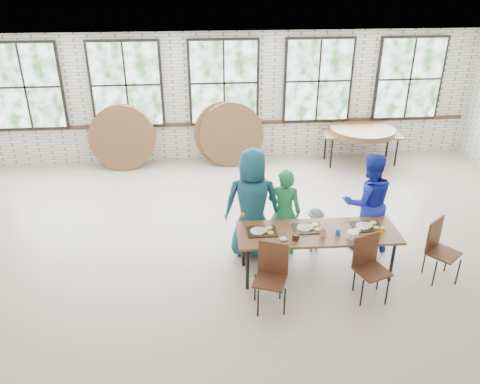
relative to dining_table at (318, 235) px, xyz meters
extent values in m
plane|color=#B8AA92|center=(-1.09, 0.41, -0.69)|extent=(12.00, 12.00, 0.00)
plane|color=white|center=(-1.09, 0.41, 2.31)|extent=(12.00, 12.00, 0.00)
plane|color=silver|center=(-1.09, 4.91, 0.81)|extent=(12.00, 0.00, 12.00)
cube|color=#422819|center=(-1.09, 4.88, 0.21)|extent=(11.80, 0.05, 0.08)
cube|color=black|center=(-5.49, 4.85, 1.19)|extent=(1.62, 0.05, 1.97)
cube|color=white|center=(-5.49, 4.82, 1.19)|extent=(1.50, 0.01, 1.85)
cube|color=black|center=(-3.29, 4.85, 1.19)|extent=(1.62, 0.05, 1.97)
cube|color=white|center=(-3.29, 4.82, 1.19)|extent=(1.50, 0.01, 1.85)
cube|color=black|center=(-1.09, 4.85, 1.19)|extent=(1.62, 0.05, 1.97)
cube|color=white|center=(-1.09, 4.82, 1.19)|extent=(1.50, 0.01, 1.85)
cube|color=black|center=(1.11, 4.85, 1.19)|extent=(1.62, 0.05, 1.97)
cube|color=white|center=(1.11, 4.82, 1.19)|extent=(1.50, 0.01, 1.85)
cube|color=black|center=(3.31, 4.85, 1.19)|extent=(1.62, 0.05, 1.97)
cube|color=white|center=(3.31, 4.82, 1.19)|extent=(1.50, 0.01, 1.85)
cube|color=brown|center=(0.00, 0.00, 0.03)|extent=(2.42, 0.86, 0.04)
cylinder|color=black|center=(-1.08, -0.30, -0.34)|extent=(0.05, 0.05, 0.70)
cylinder|color=black|center=(-1.08, 0.30, -0.34)|extent=(0.05, 0.05, 0.70)
cylinder|color=black|center=(1.08, -0.30, -0.34)|extent=(0.05, 0.05, 0.70)
cylinder|color=black|center=(1.08, 0.30, -0.34)|extent=(0.05, 0.05, 0.70)
cube|color=#512B1B|center=(-0.82, -0.74, -0.24)|extent=(0.53, 0.52, 0.03)
cube|color=#512B1B|center=(-0.76, -0.57, 0.01)|extent=(0.40, 0.18, 0.50)
cylinder|color=black|center=(-1.00, -0.91, -0.47)|extent=(0.02, 0.02, 0.44)
cylinder|color=black|center=(-1.00, -0.57, -0.47)|extent=(0.02, 0.02, 0.44)
cylinder|color=black|center=(-0.64, -0.91, -0.47)|extent=(0.02, 0.02, 0.44)
cylinder|color=black|center=(-0.64, -0.57, -0.47)|extent=(0.02, 0.02, 0.44)
cube|color=#512B1B|center=(0.64, -0.66, -0.24)|extent=(0.53, 0.52, 0.03)
cube|color=#512B1B|center=(0.57, -0.48, 0.01)|extent=(0.41, 0.17, 0.50)
cylinder|color=black|center=(0.46, -0.83, -0.47)|extent=(0.02, 0.02, 0.44)
cylinder|color=black|center=(0.46, -0.49, -0.47)|extent=(0.02, 0.02, 0.44)
cylinder|color=black|center=(0.82, -0.83, -0.47)|extent=(0.02, 0.02, 0.44)
cylinder|color=black|center=(0.82, -0.49, -0.47)|extent=(0.02, 0.02, 0.44)
cube|color=#512B1B|center=(1.85, -0.32, -0.24)|extent=(0.58, 0.57, 0.03)
cube|color=#512B1B|center=(1.73, -0.17, 0.01)|extent=(0.35, 0.28, 0.50)
cylinder|color=black|center=(1.67, -0.49, -0.47)|extent=(0.02, 0.02, 0.44)
cylinder|color=black|center=(1.67, -0.15, -0.47)|extent=(0.02, 0.02, 0.44)
cylinder|color=black|center=(2.03, -0.49, -0.47)|extent=(0.02, 0.02, 0.44)
cylinder|color=black|center=(2.03, -0.15, -0.47)|extent=(0.02, 0.02, 0.44)
imported|color=#1B5368|center=(-0.91, 0.65, 0.22)|extent=(0.94, 0.65, 1.82)
imported|color=#207940|center=(-0.39, 0.65, 0.05)|extent=(0.62, 0.49, 1.48)
imported|color=#141840|center=(0.13, 0.65, -0.30)|extent=(0.54, 0.36, 0.77)
imported|color=#1927B3|center=(0.97, 0.65, 0.16)|extent=(0.83, 0.65, 1.69)
cube|color=brown|center=(2.12, 4.32, 0.03)|extent=(1.87, 0.93, 0.04)
cylinder|color=black|center=(1.34, 4.05, -0.34)|extent=(0.04, 0.04, 0.70)
cylinder|color=black|center=(1.34, 4.60, -0.34)|extent=(0.04, 0.04, 0.70)
cylinder|color=black|center=(2.90, 4.05, -0.34)|extent=(0.04, 0.04, 0.70)
cylinder|color=black|center=(2.90, 4.60, -0.34)|extent=(0.04, 0.04, 0.70)
cube|color=black|center=(-0.83, 0.06, 0.06)|extent=(0.44, 0.33, 0.02)
cube|color=black|center=(-0.13, 0.09, 0.06)|extent=(0.44, 0.33, 0.02)
cube|color=black|center=(0.77, 0.07, 0.06)|extent=(0.44, 0.33, 0.02)
cylinder|color=black|center=(-0.38, -0.21, 0.10)|extent=(0.09, 0.09, 0.09)
cube|color=red|center=(0.04, -0.13, 0.11)|extent=(0.06, 0.06, 0.11)
cylinder|color=#155DA4|center=(0.27, -0.11, 0.10)|extent=(0.07, 0.07, 0.10)
cylinder|color=orange|center=(0.92, -0.15, 0.11)|extent=(0.07, 0.07, 0.11)
cylinder|color=white|center=(0.46, -0.21, 0.10)|extent=(0.17, 0.17, 0.10)
ellipsoid|color=white|center=(-0.55, -0.19, 0.08)|extent=(0.11, 0.11, 0.05)
ellipsoid|color=white|center=(0.58, -0.05, 0.08)|extent=(0.11, 0.11, 0.05)
cylinder|color=brown|center=(2.12, 4.32, 0.07)|extent=(1.50, 1.50, 0.04)
cylinder|color=brown|center=(2.12, 4.32, 0.12)|extent=(1.50, 1.50, 0.04)
cylinder|color=brown|center=(2.12, 4.32, 0.16)|extent=(1.50, 1.50, 0.04)
cylinder|color=brown|center=(-3.45, 4.59, 0.05)|extent=(1.50, 0.35, 1.48)
cylinder|color=brown|center=(-3.46, 4.49, 0.05)|extent=(1.50, 0.35, 1.48)
cylinder|color=brown|center=(-1.07, 4.59, 0.05)|extent=(1.50, 0.30, 1.49)
cylinder|color=brown|center=(-0.94, 4.49, 0.05)|extent=(1.50, 0.33, 1.48)
camera|label=1|loc=(-1.70, -5.85, 3.62)|focal=35.00mm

